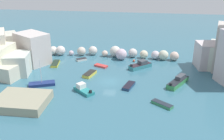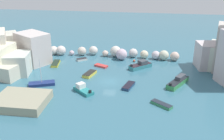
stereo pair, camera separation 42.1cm
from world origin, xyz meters
name	(u,v)px [view 1 (the left image)]	position (x,y,z in m)	size (l,w,h in m)	color
cove_water	(109,81)	(0.00, 0.00, 0.00)	(160.00, 160.00, 0.00)	#386B7F
cliff_headland_left	(2,54)	(-24.87, 4.66, 3.03)	(18.59, 21.84, 8.12)	beige
rock_breakwater	(115,53)	(-0.88, 14.64, 1.16)	(32.51, 5.11, 2.71)	silver
stone_dock	(22,101)	(-12.88, -11.34, 0.73)	(8.38, 6.98, 1.46)	#9B987D
channel_buoy	(134,61)	(4.06, 12.01, 0.27)	(0.54, 0.54, 0.54)	#E04C28
moored_boat_0	(178,81)	(13.36, 0.53, 0.62)	(4.67, 6.34, 1.64)	#378B4C
moored_boat_1	(55,64)	(-13.80, 7.51, 0.26)	(2.21, 4.48, 0.52)	yellow
moored_boat_2	(42,84)	(-12.58, -3.58, 0.31)	(5.22, 3.48, 5.29)	navy
moored_boat_3	(141,65)	(5.80, 8.23, 0.63)	(5.15, 4.87, 1.72)	teal
moored_boat_4	(83,89)	(-4.02, -5.24, 0.51)	(4.33, 4.02, 1.53)	teal
moored_boat_5	(90,74)	(-4.55, 2.43, 0.33)	(2.44, 3.96, 0.66)	gold
moored_boat_6	(162,104)	(10.04, -8.25, 0.26)	(3.67, 3.10, 0.52)	#368655
moored_boat_7	(81,59)	(-8.52, 11.12, 0.27)	(2.62, 2.34, 0.54)	silver
moored_boat_8	(101,66)	(-3.12, 7.76, 0.20)	(3.27, 2.39, 0.40)	#CE3D3B
moored_boat_10	(129,86)	(4.02, -1.98, 0.26)	(2.35, 4.01, 0.52)	navy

